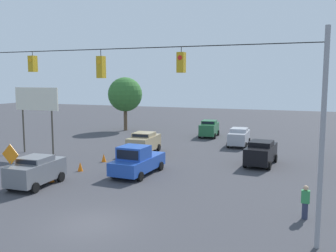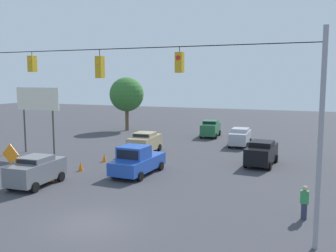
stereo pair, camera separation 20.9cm
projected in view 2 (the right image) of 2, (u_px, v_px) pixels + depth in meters
The scene contains 18 objects.
ground_plane at pixel (90, 224), 17.51m from camera, with size 140.00×140.00×0.00m, color #3D3D42.
overhead_signal_span at pixel (101, 107), 17.88m from camera, with size 19.80×0.38×8.75m.
sedan_silver_oncoming_deep at pixel (240, 137), 37.80m from camera, with size 2.06×4.37×1.82m.
sedan_tan_withflow_far at pixel (145, 142), 34.26m from camera, with size 2.28×4.25×1.90m.
pickup_truck_blue_withflow_mid at pixel (137, 161), 26.48m from camera, with size 2.43×5.09×2.12m.
sedan_black_oncoming_far at pixel (262, 153), 29.40m from camera, with size 2.28×4.57×1.90m.
sedan_grey_parked_shoulder at pixel (36, 170), 23.73m from camera, with size 2.19×4.13×1.89m.
sedan_green_withflow_deep at pixel (211, 128), 43.79m from camera, with size 2.26×4.35×1.94m.
traffic_cone_nearest at pixel (51, 177), 24.70m from camera, with size 0.39×0.39×0.68m, color orange.
traffic_cone_second at pixel (81, 166), 27.58m from camera, with size 0.39×0.39×0.68m, color orange.
traffic_cone_third at pixel (104, 158), 30.65m from camera, with size 0.39×0.39×0.68m, color orange.
traffic_cone_fourth at pixel (122, 150), 33.72m from camera, with size 0.39×0.39×0.68m, color orange.
traffic_cone_fifth at pixel (139, 145), 36.68m from camera, with size 0.39×0.39×0.68m, color orange.
traffic_cone_farthest at pixel (153, 140), 39.68m from camera, with size 0.39×0.39×0.68m, color orange.
roadside_billboard at pixel (38, 104), 33.66m from camera, with size 4.62×0.16×6.00m.
work_zone_sign at pixel (11, 158), 22.73m from camera, with size 1.27×0.06×2.84m.
pedestrian at pixel (304, 203), 17.99m from camera, with size 0.40×0.28×1.67m.
tree_horizon_left at pixel (127, 95), 48.91m from camera, with size 4.47×4.47×6.99m.
Camera 2 is at (-9.56, 14.29, 6.74)m, focal length 40.00 mm.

